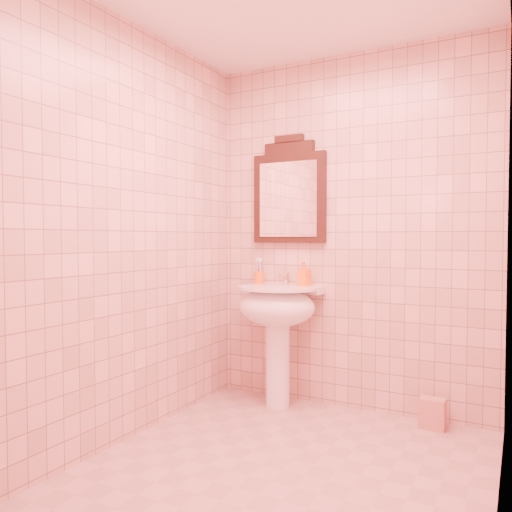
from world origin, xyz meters
The scene contains 8 objects.
floor centered at (0.00, 0.00, 0.00)m, with size 2.20×2.20×0.00m, color tan.
back_wall centered at (0.00, 1.10, 1.25)m, with size 2.00×0.02×2.50m, color beige.
pedestal_sink centered at (-0.45, 0.87, 0.66)m, with size 0.58×0.58×0.86m.
faucet centered at (-0.45, 1.01, 0.92)m, with size 0.04×0.16×0.11m.
mirror centered at (-0.45, 1.07, 1.54)m, with size 0.57×0.06×0.79m.
toothbrush_cup centered at (-0.68, 1.02, 0.91)m, with size 0.07×0.07×0.17m.
soap_dispenser centered at (-0.30, 1.00, 0.95)m, with size 0.08×0.08×0.17m, color orange.
towel centered at (0.60, 0.96, 0.10)m, with size 0.16×0.10×0.19m, color tan.
Camera 1 is at (1.08, -2.32, 1.21)m, focal length 35.00 mm.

